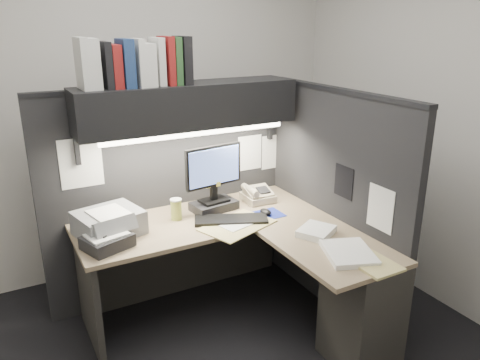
% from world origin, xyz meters
% --- Properties ---
extents(floor, '(3.50, 3.50, 0.00)m').
position_xyz_m(floor, '(0.00, 0.00, 0.00)').
color(floor, black).
rests_on(floor, ground).
extents(wall_back, '(3.50, 0.04, 2.70)m').
position_xyz_m(wall_back, '(0.00, 1.50, 1.35)').
color(wall_back, silver).
rests_on(wall_back, floor).
extents(wall_front, '(3.50, 0.04, 2.70)m').
position_xyz_m(wall_front, '(0.00, -1.50, 1.35)').
color(wall_front, silver).
rests_on(wall_front, floor).
extents(wall_right, '(0.04, 3.00, 2.70)m').
position_xyz_m(wall_right, '(1.75, 0.00, 1.35)').
color(wall_right, silver).
rests_on(wall_right, floor).
extents(partition_back, '(1.90, 0.06, 1.60)m').
position_xyz_m(partition_back, '(0.03, 0.93, 0.80)').
color(partition_back, black).
rests_on(partition_back, floor).
extents(partition_right, '(0.06, 1.50, 1.60)m').
position_xyz_m(partition_right, '(0.98, 0.18, 0.80)').
color(partition_right, black).
rests_on(partition_right, floor).
extents(desk, '(1.70, 1.53, 0.73)m').
position_xyz_m(desk, '(0.43, -0.00, 0.44)').
color(desk, '#93785D').
rests_on(desk, floor).
extents(overhead_shelf, '(1.55, 0.34, 0.30)m').
position_xyz_m(overhead_shelf, '(0.12, 0.75, 1.50)').
color(overhead_shelf, black).
rests_on(overhead_shelf, partition_back).
extents(task_light_tube, '(1.32, 0.04, 0.04)m').
position_xyz_m(task_light_tube, '(0.12, 0.61, 1.33)').
color(task_light_tube, white).
rests_on(task_light_tube, overhead_shelf).
extents(monitor, '(0.45, 0.24, 0.49)m').
position_xyz_m(monitor, '(0.26, 0.66, 0.92)').
color(monitor, black).
rests_on(monitor, desk).
extents(keyboard, '(0.53, 0.36, 0.02)m').
position_xyz_m(keyboard, '(0.27, 0.41, 0.74)').
color(keyboard, black).
rests_on(keyboard, desk).
extents(mousepad, '(0.21, 0.19, 0.00)m').
position_xyz_m(mousepad, '(0.57, 0.39, 0.73)').
color(mousepad, navy).
rests_on(mousepad, desk).
extents(mouse, '(0.07, 0.11, 0.04)m').
position_xyz_m(mouse, '(0.55, 0.39, 0.75)').
color(mouse, black).
rests_on(mouse, mousepad).
extents(telephone, '(0.23, 0.23, 0.09)m').
position_xyz_m(telephone, '(0.64, 0.66, 0.77)').
color(telephone, '#B6A98C').
rests_on(telephone, desk).
extents(coffee_cup, '(0.10, 0.10, 0.14)m').
position_xyz_m(coffee_cup, '(-0.05, 0.62, 0.80)').
color(coffee_cup, '#BCC24D').
rests_on(coffee_cup, desk).
extents(printer, '(0.45, 0.41, 0.16)m').
position_xyz_m(printer, '(-0.51, 0.61, 0.81)').
color(printer, gray).
rests_on(printer, desk).
extents(notebook_stack, '(0.33, 0.30, 0.08)m').
position_xyz_m(notebook_stack, '(-0.57, 0.42, 0.77)').
color(notebook_stack, black).
rests_on(notebook_stack, desk).
extents(open_folder, '(0.56, 0.46, 0.01)m').
position_xyz_m(open_folder, '(0.28, 0.32, 0.73)').
color(open_folder, tan).
rests_on(open_folder, desk).
extents(paper_stack_a, '(0.30, 0.28, 0.04)m').
position_xyz_m(paper_stack_a, '(0.66, -0.05, 0.75)').
color(paper_stack_a, white).
rests_on(paper_stack_a, desk).
extents(paper_stack_b, '(0.37, 0.41, 0.03)m').
position_xyz_m(paper_stack_b, '(0.65, -0.37, 0.75)').
color(paper_stack_b, white).
rests_on(paper_stack_b, desk).
extents(manila_stack, '(0.22, 0.28, 0.02)m').
position_xyz_m(manila_stack, '(0.70, -0.53, 0.74)').
color(manila_stack, tan).
rests_on(manila_stack, desk).
extents(binder_row, '(0.70, 0.25, 0.31)m').
position_xyz_m(binder_row, '(-0.23, 0.75, 1.80)').
color(binder_row, silver).
rests_on(binder_row, overhead_shelf).
extents(pinned_papers, '(1.76, 1.31, 0.51)m').
position_xyz_m(pinned_papers, '(0.42, 0.56, 1.05)').
color(pinned_papers, white).
rests_on(pinned_papers, partition_back).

